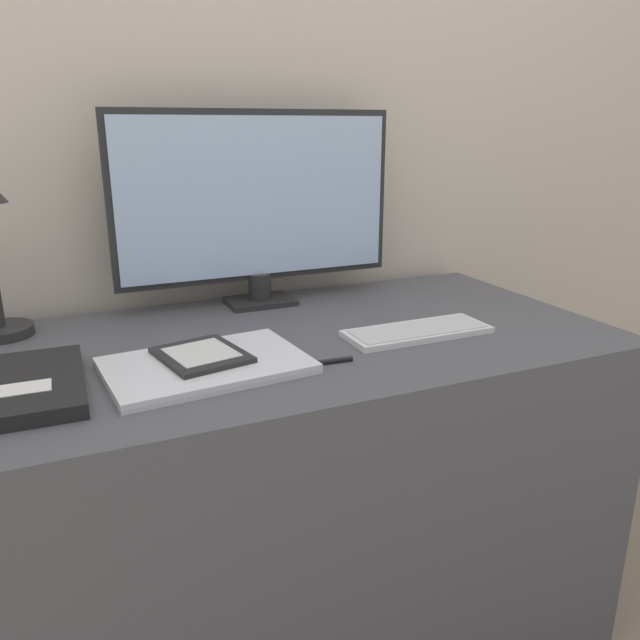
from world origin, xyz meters
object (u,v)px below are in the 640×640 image
at_px(pen, 314,363).
at_px(laptop, 206,365).
at_px(monitor, 257,204).
at_px(keyboard, 417,331).
at_px(ereader, 202,355).
at_px(notebook, 10,388).

bearing_deg(pen, laptop, 162.02).
bearing_deg(monitor, laptop, -121.25).
distance_m(keyboard, laptop, 0.43).
bearing_deg(ereader, keyboard, -0.75).
xyz_separation_m(monitor, pen, (-0.04, -0.42, -0.23)).
xyz_separation_m(laptop, pen, (0.18, -0.06, -0.00)).
distance_m(ereader, notebook, 0.30).
relative_size(keyboard, ereader, 1.66).
xyz_separation_m(keyboard, laptop, (-0.43, -0.01, 0.00)).
relative_size(laptop, pen, 2.46).
relative_size(notebook, pen, 1.93).
height_order(notebook, pen, notebook).
bearing_deg(monitor, keyboard, -58.16).
height_order(ereader, pen, ereader).
height_order(monitor, ereader, monitor).
bearing_deg(laptop, notebook, 176.38).
bearing_deg(laptop, ereader, 97.94).
relative_size(keyboard, pen, 2.07).
xyz_separation_m(monitor, ereader, (-0.22, -0.34, -0.21)).
bearing_deg(notebook, ereader, 0.08).
bearing_deg(notebook, monitor, 33.12).
relative_size(monitor, ereader, 3.62).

